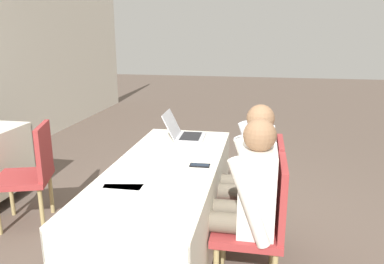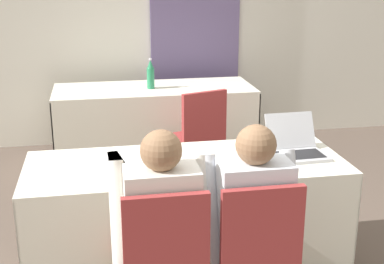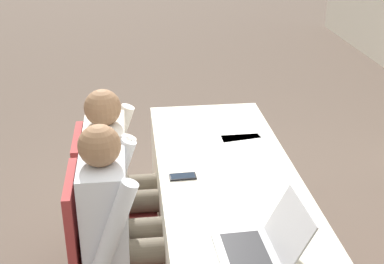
# 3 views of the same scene
# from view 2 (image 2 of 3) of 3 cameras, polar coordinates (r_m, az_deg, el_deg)

# --- Properties ---
(wall_back) EXTENTS (12.00, 0.06, 2.70)m
(wall_back) POSITION_cam_2_polar(r_m,az_deg,el_deg) (5.80, -5.40, 12.08)
(wall_back) COLOR silver
(wall_back) RESTS_ON ground_plane
(curtain_panel) EXTENTS (0.96, 0.04, 2.65)m
(curtain_panel) POSITION_cam_2_polar(r_m,az_deg,el_deg) (5.82, 0.35, 11.92)
(curtain_panel) COLOR slate
(curtain_panel) RESTS_ON ground_plane
(conference_table_near) EXTENTS (1.93, 0.74, 0.74)m
(conference_table_near) POSITION_cam_2_polar(r_m,az_deg,el_deg) (3.30, -0.61, -6.16)
(conference_table_near) COLOR silver
(conference_table_near) RESTS_ON ground_plane
(conference_table_far) EXTENTS (1.93, 0.74, 0.74)m
(conference_table_far) POSITION_cam_2_polar(r_m,az_deg,el_deg) (5.26, -4.02, 2.83)
(conference_table_far) COLOR silver
(conference_table_far) RESTS_ON ground_plane
(laptop) EXTENTS (0.33, 0.36, 0.23)m
(laptop) POSITION_cam_2_polar(r_m,az_deg,el_deg) (3.40, 11.14, -1.69)
(laptop) COLOR #B7B7BC
(laptop) RESTS_ON conference_table_near
(cell_phone) EXTENTS (0.07, 0.14, 0.01)m
(cell_phone) POSITION_cam_2_polar(r_m,az_deg,el_deg) (3.01, 0.58, -4.72)
(cell_phone) COLOR black
(cell_phone) RESTS_ON conference_table_near
(paper_beside_laptop) EXTENTS (0.26, 0.33, 0.00)m
(paper_beside_laptop) POSITION_cam_2_polar(r_m,az_deg,el_deg) (3.30, -9.22, -3.00)
(paper_beside_laptop) COLOR white
(paper_beside_laptop) RESTS_ON conference_table_near
(paper_centre_table) EXTENTS (0.21, 0.30, 0.00)m
(paper_centre_table) POSITION_cam_2_polar(r_m,az_deg,el_deg) (3.37, -7.19, -2.46)
(paper_centre_table) COLOR white
(paper_centre_table) RESTS_ON conference_table_near
(water_bottle) EXTENTS (0.07, 0.07, 0.29)m
(water_bottle) POSITION_cam_2_polar(r_m,az_deg,el_deg) (5.15, -4.44, 6.09)
(water_bottle) COLOR #288456
(water_bottle) RESTS_ON conference_table_far
(chair_near_left) EXTENTS (0.44, 0.44, 0.90)m
(chair_near_left) POSITION_cam_2_polar(r_m,az_deg,el_deg) (2.71, -3.04, -13.49)
(chair_near_left) COLOR tan
(chair_near_left) RESTS_ON ground_plane
(chair_near_right) EXTENTS (0.44, 0.44, 0.90)m
(chair_near_right) POSITION_cam_2_polar(r_m,az_deg,el_deg) (2.79, 6.58, -12.55)
(chair_near_right) COLOR tan
(chair_near_right) RESTS_ON ground_plane
(chair_far_spare) EXTENTS (0.56, 0.56, 0.90)m
(chair_far_spare) POSITION_cam_2_polar(r_m,az_deg,el_deg) (4.56, 0.54, -0.32)
(chair_far_spare) COLOR tan
(chair_far_spare) RESTS_ON ground_plane
(person_checkered_shirt) EXTENTS (0.50, 0.52, 1.16)m
(person_checkered_shirt) POSITION_cam_2_polar(r_m,az_deg,el_deg) (2.72, -3.38, -9.50)
(person_checkered_shirt) COLOR #665B4C
(person_checkered_shirt) RESTS_ON ground_plane
(person_white_shirt) EXTENTS (0.50, 0.52, 1.16)m
(person_white_shirt) POSITION_cam_2_polar(r_m,az_deg,el_deg) (2.81, 6.09, -8.69)
(person_white_shirt) COLOR #665B4C
(person_white_shirt) RESTS_ON ground_plane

